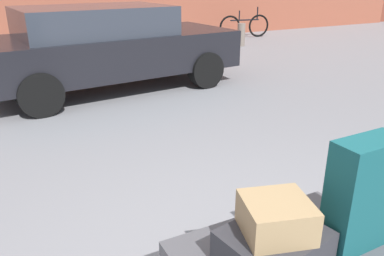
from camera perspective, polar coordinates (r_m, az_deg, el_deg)
luggage_cart at (r=2.55m, az=13.17°, el=-17.86°), size 1.31×0.76×0.34m
suitcase_charcoal_front_left at (r=2.32m, az=11.95°, el=-16.87°), size 0.63×0.52×0.20m
suitcase_teal_rear_right at (r=2.48m, az=23.91°, el=-8.94°), size 0.44×0.21×0.69m
duffel_bag_tan_topmost_pile at (r=2.20m, az=12.36°, el=-12.77°), size 0.44×0.43×0.20m
parked_car at (r=6.90m, az=-12.47°, el=11.80°), size 4.45×2.24×1.42m
bicycle_leaning at (r=13.10m, az=7.78°, el=14.74°), size 1.75×0.32×0.96m
bollard_kerb_near at (r=10.17m, az=-5.35°, el=12.66°), size 0.22×0.22×0.64m
bollard_kerb_mid at (r=10.69m, az=0.89°, el=13.17°), size 0.22×0.22×0.64m
bollard_kerb_far at (r=11.42m, az=7.29°, el=13.53°), size 0.22×0.22×0.64m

